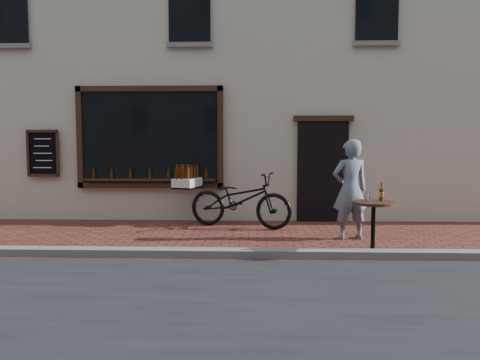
{
  "coord_description": "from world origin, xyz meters",
  "views": [
    {
      "loc": [
        0.45,
        -6.82,
        1.77
      ],
      "look_at": [
        0.17,
        1.2,
        1.1
      ],
      "focal_mm": 35.0,
      "sensor_mm": 36.0,
      "label": 1
    }
  ],
  "objects": [
    {
      "name": "shop_building",
      "position": [
        0.0,
        6.5,
        5.0
      ],
      "size": [
        28.0,
        6.2,
        10.0
      ],
      "color": "beige",
      "rests_on": "ground"
    },
    {
      "name": "cargo_bicycle",
      "position": [
        0.08,
        2.7,
        0.58
      ],
      "size": [
        2.6,
        1.42,
        1.22
      ],
      "rotation": [
        0.0,
        0.0,
        1.26
      ],
      "color": "black",
      "rests_on": "ground"
    },
    {
      "name": "bistro_table",
      "position": [
        2.25,
        0.35,
        0.6
      ],
      "size": [
        0.66,
        0.66,
        1.13
      ],
      "color": "black",
      "rests_on": "ground"
    },
    {
      "name": "ground",
      "position": [
        0.0,
        0.0,
        0.0
      ],
      "size": [
        90.0,
        90.0,
        0.0
      ],
      "primitive_type": "plane",
      "color": "#52221A",
      "rests_on": "ground"
    },
    {
      "name": "kerb",
      "position": [
        0.0,
        0.2,
        0.06
      ],
      "size": [
        90.0,
        0.25,
        0.12
      ],
      "primitive_type": "cube",
      "color": "slate",
      "rests_on": "ground"
    },
    {
      "name": "pedestrian",
      "position": [
        2.14,
        1.61,
        0.9
      ],
      "size": [
        0.73,
        0.55,
        1.8
      ],
      "primitive_type": "imported",
      "rotation": [
        0.0,
        0.0,
        3.34
      ],
      "color": "slate",
      "rests_on": "ground"
    }
  ]
}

